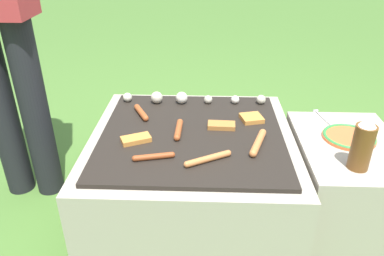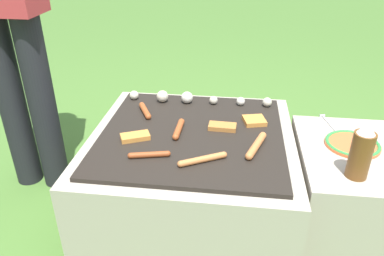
{
  "view_description": "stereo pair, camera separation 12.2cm",
  "coord_description": "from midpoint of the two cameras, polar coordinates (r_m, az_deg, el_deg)",
  "views": [
    {
      "loc": [
        0.05,
        -1.38,
        1.14
      ],
      "look_at": [
        0.0,
        0.0,
        0.4
      ],
      "focal_mm": 35.0,
      "sensor_mm": 36.0,
      "label": 1
    },
    {
      "loc": [
        0.17,
        -1.37,
        1.14
      ],
      "look_at": [
        0.0,
        0.0,
        0.4
      ],
      "focal_mm": 35.0,
      "sensor_mm": 36.0,
      "label": 2
    }
  ],
  "objects": [
    {
      "name": "sausage_front_right",
      "position": [
        1.57,
        -4.28,
        -0.29
      ],
      "size": [
        0.03,
        0.16,
        0.03
      ],
      "color": "#A34C23",
      "rests_on": "grill"
    },
    {
      "name": "bread_slice_left",
      "position": [
        1.61,
        2.35,
        0.35
      ],
      "size": [
        0.12,
        0.07,
        0.02
      ],
      "color": "#B27033",
      "rests_on": "grill"
    },
    {
      "name": "sausage_back_right",
      "position": [
        1.74,
        -9.75,
        2.31
      ],
      "size": [
        0.09,
        0.14,
        0.03
      ],
      "color": "#A34C23",
      "rests_on": "grill"
    },
    {
      "name": "grill",
      "position": [
        1.68,
        -2.09,
        -6.37
      ],
      "size": [
        0.86,
        0.86,
        0.38
      ],
      "color": "#A89E8C",
      "rests_on": "ground_plane"
    },
    {
      "name": "fork_utensil",
      "position": [
        1.77,
        17.59,
        1.38
      ],
      "size": [
        0.05,
        0.19,
        0.01
      ],
      "color": "silver",
      "rests_on": "side_ledge"
    },
    {
      "name": "sausage_front_center",
      "position": [
        1.41,
        -8.35,
        -4.39
      ],
      "size": [
        0.16,
        0.05,
        0.02
      ],
      "color": "#93421E",
      "rests_on": "grill"
    },
    {
      "name": "sausage_back_center",
      "position": [
        1.49,
        7.74,
        -2.25
      ],
      "size": [
        0.09,
        0.19,
        0.03
      ],
      "color": "#C6753D",
      "rests_on": "grill"
    },
    {
      "name": "ground_plane",
      "position": [
        1.79,
        -1.99,
        -11.27
      ],
      "size": [
        14.0,
        14.0,
        0.0
      ],
      "primitive_type": "plane",
      "color": "#47702D"
    },
    {
      "name": "condiment_bottle",
      "position": [
        1.41,
        22.34,
        -2.38
      ],
      "size": [
        0.07,
        0.07,
        0.21
      ],
      "color": "brown",
      "rests_on": "side_ledge"
    },
    {
      "name": "bread_slice_right",
      "position": [
        1.68,
        7.03,
        1.46
      ],
      "size": [
        0.11,
        0.11,
        0.02
      ],
      "color": "#D18438",
      "rests_on": "grill"
    },
    {
      "name": "plate_colorful",
      "position": [
        1.63,
        20.87,
        -1.32
      ],
      "size": [
        0.21,
        0.21,
        0.02
      ],
      "color": "orange",
      "rests_on": "side_ledge"
    },
    {
      "name": "sausage_back_left",
      "position": [
        1.38,
        -0.08,
        -4.75
      ],
      "size": [
        0.18,
        0.11,
        0.02
      ],
      "color": "#C6753D",
      "rests_on": "grill"
    },
    {
      "name": "side_ledge",
      "position": [
        1.7,
        20.1,
        -7.72
      ],
      "size": [
        0.41,
        0.57,
        0.38
      ],
      "color": "#A89E8C",
      "rests_on": "ground_plane"
    },
    {
      "name": "bread_slice_center",
      "position": [
        1.53,
        -10.8,
        -1.73
      ],
      "size": [
        0.13,
        0.1,
        0.02
      ],
      "color": "#D18438",
      "rests_on": "grill"
    },
    {
      "name": "mushroom_row",
      "position": [
        1.84,
        -2.86,
        4.53
      ],
      "size": [
        0.7,
        0.06,
        0.06
      ],
      "color": "beige",
      "rests_on": "grill"
    }
  ]
}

